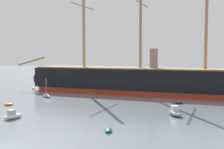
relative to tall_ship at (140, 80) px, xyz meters
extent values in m
cube|color=maroon|center=(0.00, 0.00, -3.20)|extent=(61.05, 11.21, 1.58)
cube|color=black|center=(0.00, 0.00, 0.42)|extent=(63.59, 11.68, 5.65)
ellipsoid|color=black|center=(-29.10, 1.01, -0.37)|extent=(11.68, 8.93, 7.23)
cube|color=#9E7F5B|center=(0.00, 0.00, 3.41)|extent=(62.30, 10.87, 0.34)
cylinder|color=#A37A4C|center=(-17.40, 0.60, 17.94)|extent=(0.79, 0.79, 29.39)
cylinder|color=#A37A4C|center=(-17.40, 0.60, 21.47)|extent=(0.84, 15.19, 0.32)
cylinder|color=#A37A4C|center=(0.00, 0.00, 17.94)|extent=(0.79, 0.79, 29.39)
cylinder|color=#A37A4C|center=(0.00, 0.00, 21.47)|extent=(0.84, 15.19, 0.32)
cylinder|color=#A37A4C|center=(17.40, -0.60, 17.94)|extent=(0.79, 0.79, 29.39)
cylinder|color=#A37A4C|center=(-36.20, 1.25, 5.08)|extent=(10.02, 0.91, 3.01)
cylinder|color=gray|center=(3.80, -0.13, 6.07)|extent=(2.26, 2.26, 5.65)
ellipsoid|color=silver|center=(-14.39, -37.48, -3.53)|extent=(2.65, 4.22, 0.92)
cube|color=#B2ADA3|center=(-14.46, -37.74, -2.80)|extent=(1.35, 1.45, 0.92)
ellipsoid|color=#236670|center=(4.63, -40.36, -3.71)|extent=(1.53, 2.54, 0.56)
cube|color=#4C4C51|center=(4.63, -40.36, -3.50)|extent=(0.91, 0.40, 0.09)
ellipsoid|color=orange|center=(-23.75, -26.53, -3.74)|extent=(2.30, 1.94, 0.50)
cube|color=#B2ADA3|center=(-23.75, -26.53, -3.55)|extent=(0.59, 0.77, 0.08)
ellipsoid|color=gray|center=(12.71, -25.79, -3.47)|extent=(3.71, 4.78, 1.03)
cube|color=beige|center=(12.57, -25.52, -2.65)|extent=(1.70, 1.76, 1.03)
ellipsoid|color=gray|center=(-22.10, -13.26, -3.63)|extent=(3.83, 3.09, 0.73)
cube|color=#B2ADA3|center=(-21.94, -13.36, -3.21)|extent=(1.15, 1.06, 0.38)
cylinder|color=silver|center=(-22.25, -13.15, -1.20)|extent=(0.10, 0.10, 4.41)
ellipsoid|color=#1E284C|center=(12.01, -12.23, -3.74)|extent=(2.24, 1.37, 0.49)
cube|color=#B2ADA3|center=(12.01, -12.23, -3.56)|extent=(0.36, 0.80, 0.08)
ellipsoid|color=orange|center=(-35.81, 1.50, -3.73)|extent=(2.06, 2.29, 0.51)
cube|color=#4C4C51|center=(-35.81, 1.50, -3.54)|extent=(0.76, 0.64, 0.08)
ellipsoid|color=#1E284C|center=(-4.53, 13.64, -3.45)|extent=(4.85, 2.46, 1.09)
cube|color=beige|center=(-4.86, 13.68, -2.58)|extent=(1.56, 1.41, 1.09)
camera|label=1|loc=(18.96, -81.49, 7.70)|focal=47.84mm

